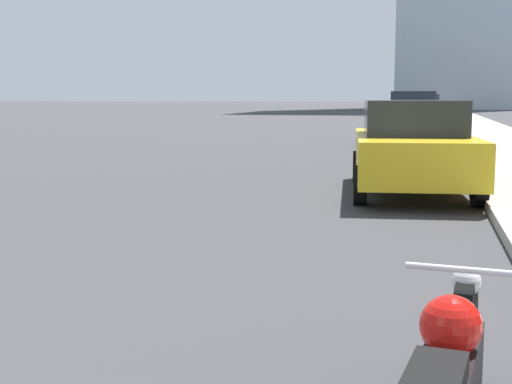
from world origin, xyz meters
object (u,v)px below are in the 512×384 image
Objects in this scene: parked_car_blue at (414,119)px; parked_car_red at (421,105)px; parked_car_silver at (421,111)px; parked_car_white at (419,107)px; parked_car_yellow at (412,147)px.

parked_car_blue reaches higher than parked_car_red.
parked_car_white reaches higher than parked_car_silver.
parked_car_blue is 13.22m from parked_car_silver.
parked_car_red is at bearing 95.37° from parked_car_white.
parked_car_red reaches higher than parked_car_yellow.
parked_car_yellow is 51.04m from parked_car_red.
parked_car_blue reaches higher than parked_car_white.
parked_car_white is at bearing 86.04° from parked_car_silver.
parked_car_yellow is at bearing -88.32° from parked_car_blue.
parked_car_white is (-0.02, 25.86, -0.00)m from parked_car_blue.
parked_car_blue is at bearing -95.53° from parked_car_silver.
parked_car_blue is 25.86m from parked_car_white.
parked_car_silver is 25.59m from parked_car_red.
parked_car_yellow is 38.10m from parked_car_white.
parked_car_red is (0.09, 12.94, -0.04)m from parked_car_white.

